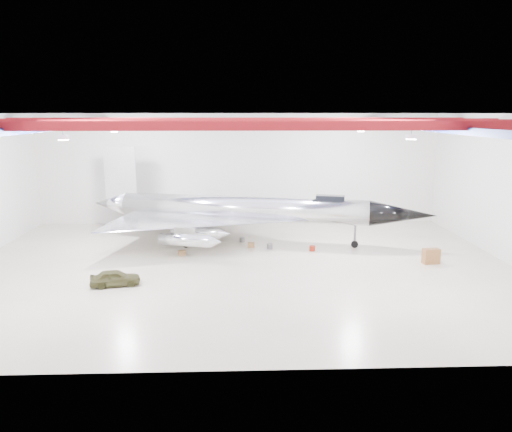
{
  "coord_description": "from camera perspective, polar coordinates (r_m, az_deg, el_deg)",
  "views": [
    {
      "loc": [
        -0.13,
        -34.98,
        11.07
      ],
      "look_at": [
        1.25,
        2.0,
        3.38
      ],
      "focal_mm": 35.0,
      "sensor_mm": 36.0,
      "label": 1
    }
  ],
  "objects": [
    {
      "name": "floor",
      "position": [
        36.69,
        -1.85,
        -5.82
      ],
      "size": [
        40.0,
        40.0,
        0.0
      ],
      "primitive_type": "plane",
      "color": "#C3B29B",
      "rests_on": "ground"
    },
    {
      "name": "engine_drum",
      "position": [
        41.4,
        1.58,
        -3.47
      ],
      "size": [
        0.53,
        0.53,
        0.42
      ],
      "primitive_type": "cylinder",
      "rotation": [
        0.0,
        0.0,
        0.15
      ],
      "color": "#59595B",
      "rests_on": "floor"
    },
    {
      "name": "ceiling_structure",
      "position": [
        34.99,
        -1.96,
        10.51
      ],
      "size": [
        39.5,
        29.5,
        1.08
      ],
      "color": "maroon",
      "rests_on": "ceiling"
    },
    {
      "name": "tool_chest",
      "position": [
        41.01,
        6.44,
        -3.68
      ],
      "size": [
        0.53,
        0.53,
        0.43
      ],
      "primitive_type": "cylinder",
      "rotation": [
        0.0,
        0.0,
        -0.12
      ],
      "color": "maroon",
      "rests_on": "floor"
    },
    {
      "name": "spares_box",
      "position": [
        43.54,
        -1.6,
        -2.72
      ],
      "size": [
        0.58,
        0.58,
        0.4
      ],
      "primitive_type": "cylinder",
      "rotation": [
        0.0,
        0.0,
        0.4
      ],
      "color": "#59595B",
      "rests_on": "floor"
    },
    {
      "name": "ceiling",
      "position": [
        34.98,
        -1.97,
        11.62
      ],
      "size": [
        40.0,
        40.0,
        0.0
      ],
      "primitive_type": "plane",
      "rotation": [
        3.14,
        0.0,
        0.0
      ],
      "color": "#0A0F38",
      "rests_on": "wall_back"
    },
    {
      "name": "crate_ply",
      "position": [
        39.94,
        -8.46,
        -4.19
      ],
      "size": [
        0.66,
        0.59,
        0.39
      ],
      "primitive_type": "cube",
      "rotation": [
        0.0,
        0.0,
        0.29
      ],
      "color": "olive",
      "rests_on": "floor"
    },
    {
      "name": "crate_small",
      "position": [
        43.07,
        -10.35,
        -3.18
      ],
      "size": [
        0.43,
        0.39,
        0.24
      ],
      "primitive_type": "cube",
      "rotation": [
        0.0,
        0.0,
        -0.39
      ],
      "color": "#59595B",
      "rests_on": "floor"
    },
    {
      "name": "jeep",
      "position": [
        33.89,
        -15.8,
        -6.82
      ],
      "size": [
        3.37,
        1.91,
        1.08
      ],
      "primitive_type": "imported",
      "rotation": [
        0.0,
        0.0,
        1.78
      ],
      "color": "#3E3C1F",
      "rests_on": "floor"
    },
    {
      "name": "wall_back",
      "position": [
        50.29,
        -1.99,
        5.38
      ],
      "size": [
        40.0,
        0.0,
        40.0
      ],
      "primitive_type": "plane",
      "rotation": [
        1.57,
        0.0,
        0.0
      ],
      "color": "silver",
      "rests_on": "floor"
    },
    {
      "name": "jet_aircraft",
      "position": [
        42.95,
        -1.62,
        0.46
      ],
      "size": [
        29.48,
        20.49,
        8.14
      ],
      "rotation": [
        0.0,
        0.0,
        -0.23
      ],
      "color": "silver",
      "rests_on": "floor"
    },
    {
      "name": "parts_bin",
      "position": [
        41.81,
        -0.57,
        -3.33
      ],
      "size": [
        0.59,
        0.48,
        0.4
      ],
      "primitive_type": "cube",
      "rotation": [
        0.0,
        0.0,
        -0.05
      ],
      "color": "olive",
      "rests_on": "floor"
    },
    {
      "name": "oil_barrel",
      "position": [
        43.15,
        -4.86,
        -2.9
      ],
      "size": [
        0.64,
        0.56,
        0.38
      ],
      "primitive_type": "cube",
      "rotation": [
        0.0,
        0.0,
        0.23
      ],
      "color": "olive",
      "rests_on": "floor"
    },
    {
      "name": "desk",
      "position": [
        39.53,
        19.37,
        -4.35
      ],
      "size": [
        1.32,
        0.79,
        1.13
      ],
      "primitive_type": "cube",
      "rotation": [
        0.0,
        0.0,
        0.15
      ],
      "color": "brown",
      "rests_on": "floor"
    }
  ]
}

